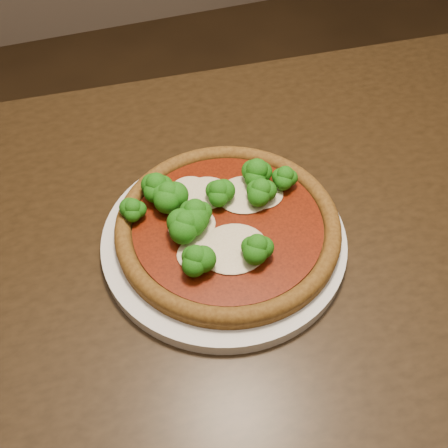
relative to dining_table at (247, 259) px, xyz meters
name	(u,v)px	position (x,y,z in m)	size (l,w,h in m)	color
floor	(292,398)	(0.14, -0.03, -0.64)	(4.00, 4.00, 0.00)	black
dining_table	(247,259)	(0.00, 0.00, 0.00)	(1.22, 0.80, 0.75)	black
plate	(224,239)	(-0.05, -0.04, 0.12)	(0.32, 0.32, 0.02)	silver
pizza	(224,220)	(-0.05, -0.03, 0.14)	(0.29, 0.29, 0.06)	brown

